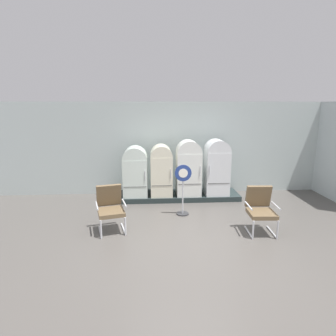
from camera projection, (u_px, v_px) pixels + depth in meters
ground at (189, 248)px, 5.63m from camera, size 12.00×10.00×0.05m
back_wall at (174, 148)px, 8.87m from camera, size 11.76×0.12×2.86m
display_plinth at (176, 196)px, 8.55m from camera, size 3.79×0.95×0.15m
refrigerator_0 at (135, 170)px, 8.20m from camera, size 0.70×0.70×1.45m
refrigerator_1 at (161, 169)px, 8.25m from camera, size 0.63×0.73×1.49m
refrigerator_2 at (189, 166)px, 8.24m from camera, size 0.71×0.62×1.63m
refrigerator_3 at (217, 166)px, 8.31m from camera, size 0.68×0.67×1.64m
armchair_left at (110, 206)px, 6.29m from camera, size 0.73×0.80×1.02m
armchair_right at (260, 208)px, 6.22m from camera, size 0.65×0.71×1.02m
sign_stand at (183, 192)px, 7.16m from camera, size 0.42×0.32×1.31m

